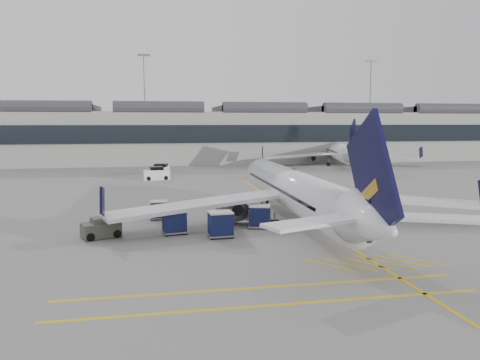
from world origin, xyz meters
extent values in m
plane|color=gray|center=(0.00, 0.00, 0.00)|extent=(220.00, 220.00, 0.00)
cube|color=#9E9E99|center=(0.00, 72.00, 5.50)|extent=(200.00, 20.00, 11.00)
cube|color=black|center=(0.00, 61.80, 6.50)|extent=(200.00, 0.50, 3.60)
cube|color=#38383D|center=(0.00, 72.00, 11.70)|extent=(200.00, 18.00, 1.40)
cylinder|color=slate|center=(-5.00, 86.00, 12.50)|extent=(0.44, 0.44, 25.00)
cube|color=slate|center=(-5.00, 86.00, 25.20)|extent=(3.00, 0.60, 0.50)
cylinder|color=slate|center=(55.00, 86.00, 12.50)|extent=(0.44, 0.44, 25.00)
cube|color=slate|center=(55.00, 86.00, 25.20)|extent=(3.00, 0.60, 0.50)
cube|color=gold|center=(10.00, 10.00, 0.01)|extent=(0.25, 60.00, 0.01)
cylinder|color=white|center=(8.63, 5.82, 2.87)|extent=(3.94, 27.39, 3.43)
cone|color=white|center=(8.92, 21.30, 2.87)|extent=(3.49, 3.71, 3.43)
cone|color=white|center=(8.33, -10.03, 3.23)|extent=(3.51, 4.44, 3.43)
cube|color=white|center=(-0.05, 4.61, 2.05)|extent=(15.77, 7.65, 0.32)
cube|color=white|center=(17.26, 4.29, 2.05)|extent=(15.71, 8.16, 0.32)
cylinder|color=slate|center=(3.35, 6.37, 1.41)|extent=(1.97, 3.32, 1.91)
cylinder|color=slate|center=(13.92, 6.17, 1.41)|extent=(1.97, 3.32, 1.91)
cube|color=black|center=(8.34, -9.49, 5.79)|extent=(0.40, 6.94, 7.63)
cylinder|color=black|center=(8.82, 16.29, 0.29)|extent=(0.27, 0.59, 0.58)
cylinder|color=black|center=(6.31, 3.58, 0.36)|extent=(0.65, 0.74, 0.73)
cylinder|color=black|center=(10.86, 3.50, 0.36)|extent=(0.65, 0.74, 0.73)
cylinder|color=white|center=(34.43, 58.09, 2.83)|extent=(9.09, 27.00, 3.37)
cone|color=white|center=(37.72, 72.98, 2.83)|extent=(4.07, 4.23, 3.37)
cone|color=white|center=(31.07, 42.85, 3.18)|extent=(4.22, 4.93, 3.37)
cube|color=white|center=(25.82, 58.61, 2.02)|extent=(15.49, 4.69, 0.31)
cube|color=white|center=(42.47, 54.94, 2.02)|extent=(14.78, 10.51, 0.31)
cylinder|color=slate|center=(29.45, 59.65, 1.39)|extent=(2.54, 3.56, 1.88)
cylinder|color=slate|center=(39.61, 57.40, 1.39)|extent=(2.54, 3.56, 1.88)
cube|color=black|center=(31.19, 43.37, 5.70)|extent=(1.73, 6.72, 7.51)
cylinder|color=black|center=(36.66, 68.16, 0.29)|extent=(0.37, 0.61, 0.57)
cylinder|color=black|center=(31.76, 56.38, 0.36)|extent=(0.77, 0.84, 0.72)
cylinder|color=black|center=(36.14, 55.41, 0.36)|extent=(0.77, 0.84, 0.72)
cube|color=silver|center=(3.59, 7.41, 0.38)|extent=(4.36, 2.42, 0.76)
cube|color=black|center=(4.65, 7.19, 1.25)|extent=(3.84, 1.90, 1.60)
cube|color=silver|center=(2.42, 7.65, 1.14)|extent=(1.24, 1.58, 0.98)
cylinder|color=black|center=(1.95, 6.97, 0.24)|extent=(0.51, 0.29, 0.48)
cylinder|color=black|center=(2.25, 8.46, 0.24)|extent=(0.51, 0.29, 0.48)
cylinder|color=black|center=(4.92, 6.36, 0.24)|extent=(0.51, 0.29, 0.48)
cylinder|color=black|center=(5.22, 7.85, 0.24)|extent=(0.51, 0.29, 0.48)
cube|color=gray|center=(5.07, 3.92, 0.20)|extent=(2.22, 2.00, 0.13)
cube|color=#121847|center=(5.07, 3.92, 1.07)|extent=(2.05, 1.90, 1.58)
cube|color=silver|center=(5.07, 3.92, 1.89)|extent=(2.11, 1.97, 0.11)
cylinder|color=black|center=(4.17, 3.57, 0.12)|extent=(0.26, 0.17, 0.24)
cylinder|color=black|center=(4.52, 4.72, 0.12)|extent=(0.26, 0.17, 0.24)
cylinder|color=black|center=(5.62, 3.12, 0.12)|extent=(0.26, 0.17, 0.24)
cylinder|color=black|center=(5.98, 4.27, 0.12)|extent=(0.26, 0.17, 0.24)
cube|color=gray|center=(1.35, 1.39, 0.20)|extent=(2.03, 1.72, 0.14)
cube|color=#121847|center=(1.35, 1.39, 1.10)|extent=(1.86, 1.65, 1.63)
cube|color=silver|center=(1.35, 1.39, 1.96)|extent=(1.92, 1.71, 0.11)
cylinder|color=black|center=(0.62, 0.71, 0.12)|extent=(0.26, 0.13, 0.25)
cylinder|color=black|center=(0.52, 1.95, 0.12)|extent=(0.26, 0.13, 0.25)
cylinder|color=black|center=(2.19, 0.83, 0.12)|extent=(0.26, 0.13, 0.25)
cylinder|color=black|center=(2.09, 2.07, 0.12)|extent=(0.26, 0.13, 0.25)
cube|color=gray|center=(-3.21, 9.15, 0.17)|extent=(1.64, 1.35, 0.11)
cube|color=#121847|center=(-3.21, 9.15, 0.94)|extent=(1.50, 1.31, 1.39)
cube|color=silver|center=(-3.21, 9.15, 1.67)|extent=(1.54, 1.35, 0.10)
cylinder|color=black|center=(-3.87, 8.62, 0.11)|extent=(0.21, 0.10, 0.21)
cylinder|color=black|center=(-3.88, 9.67, 0.11)|extent=(0.21, 0.10, 0.21)
cylinder|color=black|center=(-2.53, 8.63, 0.11)|extent=(0.21, 0.10, 0.21)
cylinder|color=black|center=(-2.54, 9.68, 0.11)|extent=(0.21, 0.10, 0.21)
cube|color=gray|center=(-2.09, 3.16, 0.20)|extent=(2.10, 1.84, 0.13)
cube|color=#121847|center=(-2.09, 3.16, 1.07)|extent=(1.93, 1.76, 1.58)
cube|color=silver|center=(-2.09, 3.16, 1.90)|extent=(1.99, 1.82, 0.11)
cylinder|color=black|center=(-2.73, 2.43, 0.12)|extent=(0.26, 0.15, 0.24)
cylinder|color=black|center=(-2.95, 3.62, 0.12)|extent=(0.26, 0.15, 0.24)
cylinder|color=black|center=(-1.23, 2.71, 0.12)|extent=(0.26, 0.15, 0.24)
cylinder|color=black|center=(-1.44, 3.89, 0.12)|extent=(0.26, 0.15, 0.24)
imported|color=#E35B0B|center=(5.73, 5.73, 0.93)|extent=(0.81, 0.71, 1.87)
imported|color=orange|center=(6.58, 7.62, 0.83)|extent=(0.82, 0.64, 1.66)
cube|color=#4A4B40|center=(-7.71, 3.05, 0.62)|extent=(3.21, 2.58, 1.12)
cube|color=#4A4B40|center=(-7.71, 3.05, 1.29)|extent=(1.74, 1.74, 0.56)
cylinder|color=black|center=(-8.39, 2.00, 0.31)|extent=(0.69, 0.49, 0.63)
cylinder|color=black|center=(-8.91, 3.36, 0.31)|extent=(0.69, 0.49, 0.63)
cylinder|color=black|center=(-6.51, 2.73, 0.31)|extent=(0.69, 0.49, 0.63)
cylinder|color=black|center=(-7.04, 4.09, 0.31)|extent=(0.69, 0.49, 0.63)
cone|color=#F24C0A|center=(8.77, 23.71, 0.23)|extent=(0.32, 0.32, 0.45)
cone|color=#F24C0A|center=(14.76, 4.59, 0.28)|extent=(0.40, 0.40, 0.55)
cube|color=white|center=(-3.04, 39.48, 0.77)|extent=(4.13, 2.38, 1.53)
cube|color=black|center=(-3.04, 39.48, 1.70)|extent=(2.16, 2.06, 0.66)
cylinder|color=black|center=(-4.25, 38.47, 0.33)|extent=(0.68, 0.31, 0.66)
cylinder|color=black|center=(-4.43, 40.21, 0.33)|extent=(0.68, 0.31, 0.66)
cylinder|color=black|center=(-1.64, 38.75, 0.33)|extent=(0.68, 0.31, 0.66)
cylinder|color=black|center=(-1.82, 40.49, 0.33)|extent=(0.68, 0.31, 0.66)
cube|color=white|center=(-2.26, 43.88, 0.80)|extent=(2.94, 4.46, 1.60)
cube|color=black|center=(-2.26, 43.88, 1.77)|extent=(2.36, 2.44, 0.68)
cylinder|color=black|center=(-1.69, 42.34, 0.34)|extent=(0.40, 0.72, 0.68)
cylinder|color=black|center=(-3.46, 42.76, 0.34)|extent=(0.40, 0.72, 0.68)
cylinder|color=black|center=(-1.06, 45.00, 0.34)|extent=(0.40, 0.72, 0.68)
cylinder|color=black|center=(-2.83, 45.42, 0.34)|extent=(0.40, 0.72, 0.68)
cube|color=white|center=(16.76, 34.40, 0.68)|extent=(3.73, 2.23, 1.37)
cube|color=black|center=(16.76, 34.40, 1.51)|extent=(1.97, 1.89, 0.59)
cylinder|color=black|center=(15.49, 33.78, 0.29)|extent=(0.61, 0.29, 0.59)
cylinder|color=black|center=(15.70, 35.33, 0.29)|extent=(0.61, 0.29, 0.59)
cylinder|color=black|center=(17.81, 33.46, 0.29)|extent=(0.61, 0.29, 0.59)
cylinder|color=black|center=(18.03, 35.01, 0.29)|extent=(0.61, 0.29, 0.59)
camera|label=1|loc=(-3.76, -33.59, 8.83)|focal=35.00mm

